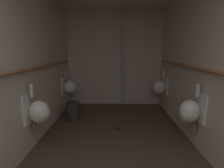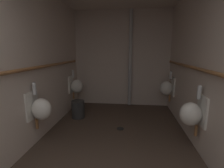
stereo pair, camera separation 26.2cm
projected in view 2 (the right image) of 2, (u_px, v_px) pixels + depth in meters
The scene contains 13 objects.
floor at pixel (113, 150), 2.59m from camera, with size 2.69×4.52×0.08m, color #47382D.
wall_left at pixel (27, 65), 2.48m from camera, with size 0.06×4.52×2.57m, color beige.
wall_right at pixel (211, 67), 2.18m from camera, with size 0.06×4.52×2.57m, color beige.
wall_back at pixel (122, 59), 4.50m from camera, with size 2.69×0.06×2.57m, color beige.
urinal_left_mid at pixel (40, 108), 2.55m from camera, with size 0.32×0.30×0.76m.
urinal_left_far at pixel (76, 86), 4.20m from camera, with size 0.32×0.30×0.76m.
urinal_right_mid at pixel (192, 113), 2.34m from camera, with size 0.32×0.30×0.76m.
urinal_right_far at pixel (167, 88), 3.98m from camera, with size 0.32×0.30×0.76m.
supply_pipe_left at pixel (33, 68), 2.49m from camera, with size 0.06×3.76×0.06m.
supply_pipe_right at pixel (203, 70), 2.23m from camera, with size 0.06×3.80×0.06m.
standpipe_back_wall at pixel (130, 59), 4.37m from camera, with size 0.09×0.09×2.52m, color #B2B2B2.
floor_drain at pixel (120, 129), 3.22m from camera, with size 0.14×0.14×0.01m, color black.
waste_bin at pixel (78, 109), 3.73m from camera, with size 0.29×0.29×0.40m, color #2D2D2D.
Camera 2 is at (0.25, -0.12, 1.49)m, focal length 26.29 mm.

